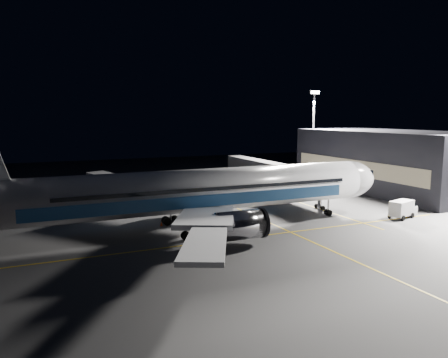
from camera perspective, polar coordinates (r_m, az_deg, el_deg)
ground at (r=58.58m, az=-2.89°, el=-6.57°), size 200.00×200.00×0.00m
guide_line_main at (r=62.72m, az=5.71°, el=-5.60°), size 0.25×80.00×0.01m
guide_line_cross at (r=53.22m, az=-0.57°, el=-8.09°), size 70.00×0.25×0.01m
guide_line_side at (r=77.19m, az=9.84°, el=-3.05°), size 0.25×40.00×0.01m
airliner at (r=57.11m, az=-3.94°, el=-1.67°), size 61.48×54.22×16.64m
terminal at (r=94.49m, az=20.79°, el=2.27°), size 18.12×40.00×12.00m
jet_bridge at (r=83.19m, az=6.85°, el=1.03°), size 3.60×34.40×6.30m
floodlight_mast_north at (r=104.07m, az=11.60°, el=6.67°), size 2.40×0.68×20.70m
service_truck at (r=69.89m, az=22.35°, el=-3.57°), size 5.48×3.44×2.62m
baggage_tug at (r=76.03m, az=-13.55°, el=-2.74°), size 2.62×2.25×1.68m
safety_cone_a at (r=68.55m, az=-3.32°, el=-4.13°), size 0.39×0.39×0.59m
safety_cone_b at (r=70.79m, az=-1.59°, el=-3.69°), size 0.43×0.43×0.65m
safety_cone_c at (r=60.86m, az=-8.18°, el=-5.80°), size 0.38×0.38×0.57m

